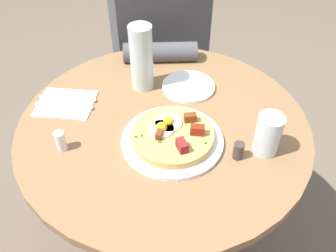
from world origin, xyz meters
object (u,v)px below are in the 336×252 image
object	(u,v)px
fork	(64,106)
salt_shaker	(61,141)
bread_plate	(189,86)
water_glass	(268,134)
water_bottle	(141,58)
pizza_plate	(173,140)
breakfast_pizza	(173,135)
dining_table	(164,159)
knife	(67,99)
person_seated	(160,64)
pepper_shaker	(238,151)

from	to	relation	value
fork	salt_shaker	world-z (taller)	salt_shaker
bread_plate	salt_shaker	xyz separation A→B (m)	(0.41, 0.16, 0.02)
water_glass	water_bottle	bearing A→B (deg)	-57.19
pizza_plate	breakfast_pizza	distance (m)	0.02
breakfast_pizza	dining_table	bearing A→B (deg)	-88.82
pizza_plate	water_bottle	xyz separation A→B (m)	(0.02, -0.27, 0.10)
pizza_plate	water_glass	world-z (taller)	water_glass
pizza_plate	knife	size ratio (longest dim) A/B	1.55
fork	salt_shaker	size ratio (longest dim) A/B	3.16
dining_table	water_bottle	size ratio (longest dim) A/B	4.01
fork	knife	distance (m)	0.04
person_seated	pepper_shaker	xyz separation A→B (m)	(0.00, 0.78, 0.22)
person_seated	pepper_shaker	world-z (taller)	person_seated
breakfast_pizza	knife	bearing A→B (deg)	-45.72
person_seated	water_glass	world-z (taller)	person_seated
fork	salt_shaker	xyz separation A→B (m)	(0.02, 0.17, 0.02)
fork	knife	size ratio (longest dim) A/B	1.00
fork	water_glass	bearing A→B (deg)	-11.14
breakfast_pizza	salt_shaker	distance (m)	0.30
bread_plate	breakfast_pizza	bearing A→B (deg)	60.94
fork	person_seated	bearing A→B (deg)	68.93
person_seated	bread_plate	world-z (taller)	person_seated
person_seated	breakfast_pizza	xyz separation A→B (m)	(0.15, 0.68, 0.22)
dining_table	pizza_plate	bearing A→B (deg)	90.94
breakfast_pizza	knife	xyz separation A→B (m)	(0.26, -0.27, -0.02)
pizza_plate	pepper_shaker	bearing A→B (deg)	144.70
pizza_plate	person_seated	bearing A→B (deg)	-102.50
bread_plate	salt_shaker	size ratio (longest dim) A/B	3.01
breakfast_pizza	bread_plate	distance (m)	0.25
knife	pepper_shaker	bearing A→B (deg)	-19.72
person_seated	pizza_plate	xyz separation A→B (m)	(0.15, 0.68, 0.20)
person_seated	knife	distance (m)	0.61
water_glass	salt_shaker	distance (m)	0.54
salt_shaker	knife	bearing A→B (deg)	-98.77
fork	pepper_shaker	bearing A→B (deg)	-16.12
water_glass	pepper_shaker	distance (m)	0.09
water_bottle	pepper_shaker	size ratio (longest dim) A/B	4.37
pepper_shaker	dining_table	bearing A→B (deg)	-52.29
dining_table	knife	xyz separation A→B (m)	(0.26, -0.18, 0.17)
fork	water_glass	world-z (taller)	water_glass
breakfast_pizza	pepper_shaker	bearing A→B (deg)	144.34
fork	salt_shaker	bearing A→B (deg)	-73.17
dining_table	water_bottle	xyz separation A→B (m)	(0.02, -0.19, 0.27)
water_bottle	pizza_plate	bearing A→B (deg)	93.44
water_glass	dining_table	bearing A→B (deg)	-39.59
dining_table	fork	size ratio (longest dim) A/B	4.71
pepper_shaker	pizza_plate	bearing A→B (deg)	-35.30
bread_plate	fork	distance (m)	0.40
water_bottle	pepper_shaker	world-z (taller)	water_bottle
person_seated	pepper_shaker	distance (m)	0.81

